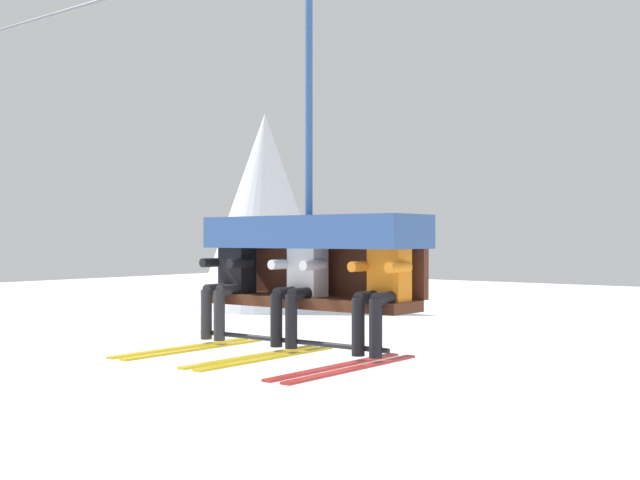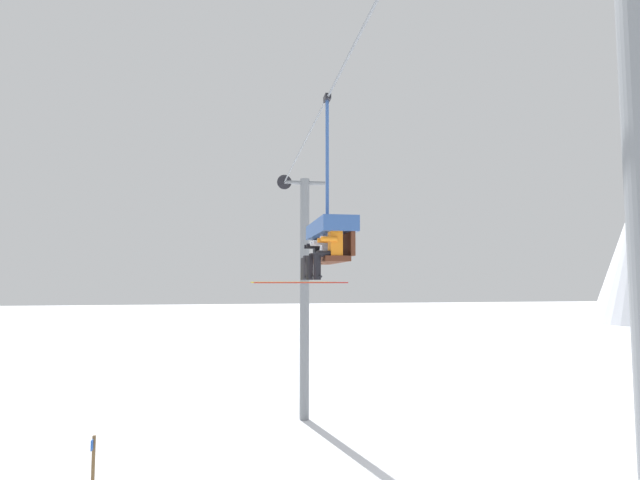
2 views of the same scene
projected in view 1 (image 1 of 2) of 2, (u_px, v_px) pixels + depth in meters
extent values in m
cone|color=white|center=(265.00, 211.00, 70.91)|extent=(12.15, 12.15, 17.32)
cube|color=#512819|center=(309.00, 302.00, 7.46)|extent=(2.19, 0.48, 0.10)
cube|color=#512819|center=(327.00, 271.00, 7.68)|extent=(2.19, 0.08, 0.45)
cube|color=#335699|center=(313.00, 232.00, 7.51)|extent=(2.23, 0.68, 0.30)
cylinder|color=black|center=(287.00, 341.00, 7.21)|extent=(2.19, 0.04, 0.04)
cylinder|color=#335699|center=(309.00, 80.00, 7.46)|extent=(0.07, 0.07, 2.53)
cube|color=black|center=(237.00, 267.00, 8.01)|extent=(0.32, 0.22, 0.52)
sphere|color=black|center=(237.00, 231.00, 8.01)|extent=(0.22, 0.22, 0.22)
ellipsoid|color=black|center=(230.00, 231.00, 7.93)|extent=(0.17, 0.04, 0.08)
cylinder|color=#2D2D33|center=(219.00, 289.00, 7.93)|extent=(0.11, 0.34, 0.11)
cylinder|color=#2D2D33|center=(232.00, 290.00, 7.82)|extent=(0.11, 0.34, 0.11)
cylinder|color=#2D2D33|center=(206.00, 314.00, 7.79)|extent=(0.11, 0.11, 0.48)
cylinder|color=#2D2D33|center=(219.00, 316.00, 7.69)|extent=(0.11, 0.11, 0.48)
cube|color=gold|center=(183.00, 348.00, 7.56)|extent=(0.09, 1.70, 0.02)
cube|color=gold|center=(196.00, 349.00, 7.45)|extent=(0.09, 1.70, 0.02)
cylinder|color=black|center=(213.00, 263.00, 8.00)|extent=(0.09, 0.30, 0.09)
cylinder|color=black|center=(240.00, 263.00, 7.77)|extent=(0.09, 0.30, 0.09)
cube|color=silver|center=(308.00, 269.00, 7.45)|extent=(0.32, 0.22, 0.52)
sphere|color=silver|center=(308.00, 230.00, 7.45)|extent=(0.22, 0.22, 0.22)
ellipsoid|color=black|center=(301.00, 230.00, 7.37)|extent=(0.17, 0.04, 0.08)
cylinder|color=black|center=(289.00, 293.00, 7.37)|extent=(0.11, 0.34, 0.11)
cylinder|color=black|center=(303.00, 294.00, 7.26)|extent=(0.11, 0.34, 0.11)
cylinder|color=black|center=(276.00, 320.00, 7.24)|extent=(0.11, 0.11, 0.48)
cylinder|color=black|center=(291.00, 322.00, 7.13)|extent=(0.11, 0.11, 0.48)
cube|color=gold|center=(254.00, 356.00, 7.00)|extent=(0.09, 1.70, 0.02)
cube|color=gold|center=(269.00, 358.00, 6.89)|extent=(0.09, 1.70, 0.02)
cylinder|color=silver|center=(282.00, 264.00, 7.45)|extent=(0.09, 0.30, 0.09)
cylinder|color=silver|center=(313.00, 265.00, 7.21)|extent=(0.09, 0.30, 0.09)
cube|color=orange|center=(389.00, 271.00, 6.89)|extent=(0.32, 0.22, 0.52)
sphere|color=#284C93|center=(389.00, 229.00, 6.89)|extent=(0.22, 0.22, 0.22)
ellipsoid|color=black|center=(383.00, 229.00, 6.81)|extent=(0.17, 0.04, 0.08)
cylinder|color=black|center=(370.00, 297.00, 6.81)|extent=(0.11, 0.34, 0.11)
cylinder|color=black|center=(387.00, 298.00, 6.70)|extent=(0.11, 0.34, 0.11)
cylinder|color=black|center=(358.00, 327.00, 6.68)|extent=(0.11, 0.11, 0.48)
cylinder|color=black|center=(376.00, 329.00, 6.57)|extent=(0.11, 0.11, 0.48)
cube|color=#B22823|center=(337.00, 366.00, 6.44)|extent=(0.09, 1.70, 0.02)
cube|color=#B22823|center=(354.00, 369.00, 6.33)|extent=(0.09, 1.70, 0.02)
cylinder|color=orange|center=(362.00, 266.00, 6.89)|extent=(0.09, 0.30, 0.09)
cylinder|color=orange|center=(398.00, 267.00, 6.66)|extent=(0.09, 0.30, 0.09)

